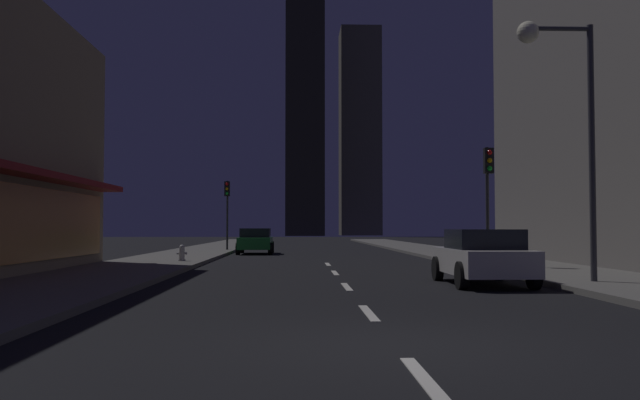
{
  "coord_description": "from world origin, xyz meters",
  "views": [
    {
      "loc": [
        -1.25,
        -8.61,
        1.49
      ],
      "look_at": [
        0.0,
        28.02,
        2.99
      ],
      "focal_mm": 37.94,
      "sensor_mm": 36.0,
      "label": 1
    }
  ],
  "objects_px": {
    "car_parked_near": "(482,256)",
    "traffic_light_far_left": "(227,200)",
    "street_lamp_right": "(559,87)",
    "car_parked_far": "(256,241)",
    "fire_hydrant_far_left": "(182,253)",
    "traffic_light_near_right": "(488,179)"
  },
  "relations": [
    {
      "from": "car_parked_near",
      "to": "traffic_light_far_left",
      "type": "bearing_deg",
      "value": 111.03
    },
    {
      "from": "traffic_light_near_right",
      "to": "fire_hydrant_far_left",
      "type": "bearing_deg",
      "value": 160.91
    },
    {
      "from": "car_parked_near",
      "to": "street_lamp_right",
      "type": "relative_size",
      "value": 0.64
    },
    {
      "from": "car_parked_near",
      "to": "street_lamp_right",
      "type": "distance_m",
      "value": 4.74
    },
    {
      "from": "car_parked_far",
      "to": "traffic_light_near_right",
      "type": "bearing_deg",
      "value": -58.63
    },
    {
      "from": "car_parked_near",
      "to": "car_parked_far",
      "type": "height_order",
      "value": "same"
    },
    {
      "from": "fire_hydrant_far_left",
      "to": "traffic_light_near_right",
      "type": "relative_size",
      "value": 0.16
    },
    {
      "from": "fire_hydrant_far_left",
      "to": "street_lamp_right",
      "type": "distance_m",
      "value": 16.26
    },
    {
      "from": "traffic_light_far_left",
      "to": "street_lamp_right",
      "type": "relative_size",
      "value": 0.64
    },
    {
      "from": "car_parked_near",
      "to": "traffic_light_far_left",
      "type": "height_order",
      "value": "traffic_light_far_left"
    },
    {
      "from": "car_parked_near",
      "to": "car_parked_far",
      "type": "relative_size",
      "value": 1.0
    },
    {
      "from": "traffic_light_far_left",
      "to": "street_lamp_right",
      "type": "bearing_deg",
      "value": -66.03
    },
    {
      "from": "car_parked_near",
      "to": "traffic_light_far_left",
      "type": "xyz_separation_m",
      "value": [
        -9.1,
        23.67,
        2.45
      ]
    },
    {
      "from": "fire_hydrant_far_left",
      "to": "street_lamp_right",
      "type": "xyz_separation_m",
      "value": [
        11.28,
        -10.77,
        4.61
      ]
    },
    {
      "from": "car_parked_far",
      "to": "fire_hydrant_far_left",
      "type": "relative_size",
      "value": 6.48
    },
    {
      "from": "car_parked_far",
      "to": "traffic_light_near_right",
      "type": "relative_size",
      "value": 1.01
    },
    {
      "from": "fire_hydrant_far_left",
      "to": "street_lamp_right",
      "type": "height_order",
      "value": "street_lamp_right"
    },
    {
      "from": "street_lamp_right",
      "to": "fire_hydrant_far_left",
      "type": "bearing_deg",
      "value": 136.34
    },
    {
      "from": "car_parked_near",
      "to": "fire_hydrant_far_left",
      "type": "distance_m",
      "value": 13.77
    },
    {
      "from": "car_parked_near",
      "to": "street_lamp_right",
      "type": "xyz_separation_m",
      "value": [
        1.78,
        -0.8,
        4.33
      ]
    },
    {
      "from": "fire_hydrant_far_left",
      "to": "traffic_light_near_right",
      "type": "xyz_separation_m",
      "value": [
        11.4,
        -3.94,
        2.74
      ]
    },
    {
      "from": "street_lamp_right",
      "to": "car_parked_far",
      "type": "bearing_deg",
      "value": 112.44
    }
  ]
}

